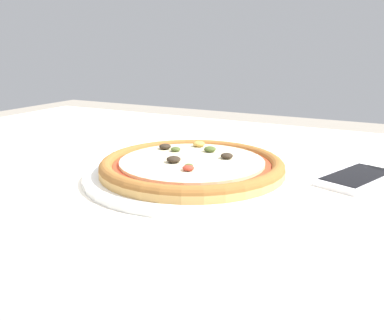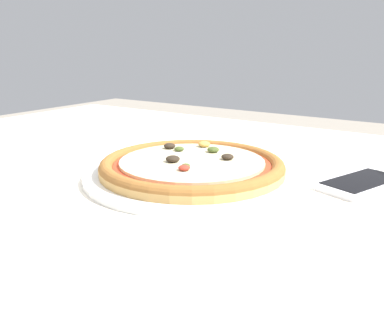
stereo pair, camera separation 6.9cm
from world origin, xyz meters
name	(u,v)px [view 2 (the right image)]	position (x,y,z in m)	size (l,w,h in m)	color
dining_table	(196,208)	(0.00, 0.00, 0.66)	(1.50, 0.93, 0.74)	brown
pizza_plate	(192,168)	(0.03, -0.06, 0.76)	(0.35, 0.35, 0.04)	white
cell_phone	(362,183)	(0.27, 0.04, 0.75)	(0.12, 0.16, 0.01)	white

